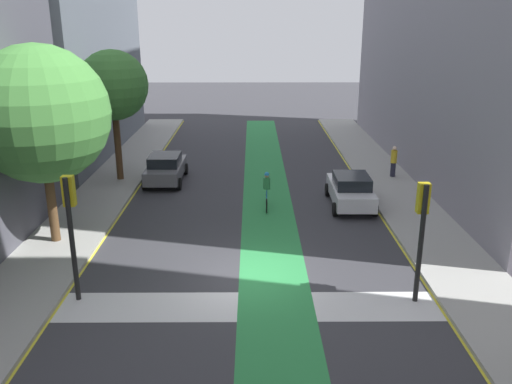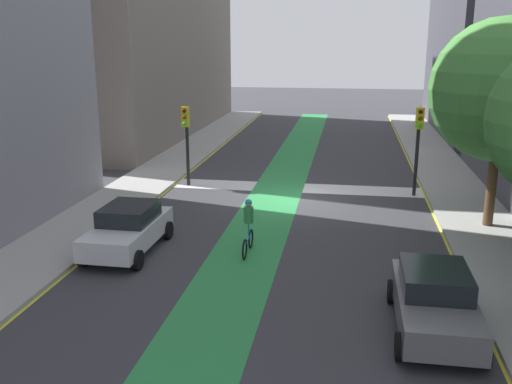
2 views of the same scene
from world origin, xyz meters
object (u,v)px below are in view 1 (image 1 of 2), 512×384
Objects in this scene: street_tree_near at (41,114)px; car_white_right_far at (351,190)px; pedestrian_sidewalk_right_a at (394,161)px; traffic_signal_near_left at (70,214)px; car_grey_left_far at (166,168)px; cyclist_in_lane at (267,190)px; street_tree_far at (113,86)px; traffic_signal_near_right at (422,220)px.

car_white_right_far is at bearing 19.53° from street_tree_near.
pedestrian_sidewalk_right_a is at bearing 29.65° from street_tree_near.
traffic_signal_near_left is 0.96× the size of car_white_right_far.
traffic_signal_near_left is 13.01m from car_grey_left_far.
cyclist_in_lane is 8.78m from pedestrian_sidewalk_right_a.
traffic_signal_near_left is 0.97× the size of car_grey_left_far.
street_tree_far reaches higher than cyclist_in_lane.
car_grey_left_far is at bearing -177.76° from pedestrian_sidewalk_right_a.
street_tree_near reaches higher than pedestrian_sidewalk_right_a.
car_white_right_far is 0.55× the size of street_tree_near.
car_white_right_far is (10.29, 8.81, -2.06)m from traffic_signal_near_left.
street_tree_far is at bearing 97.55° from traffic_signal_near_left.
street_tree_near reaches higher than street_tree_far.
traffic_signal_near_right is 18.31m from street_tree_far.
traffic_signal_near_left is at bearing -127.00° from cyclist_in_lane.
traffic_signal_near_left is 10.58m from cyclist_in_lane.
car_grey_left_far is at bearing 127.45° from traffic_signal_near_right.
street_tree_near is (-15.74, -8.96, 4.17)m from pedestrian_sidewalk_right_a.
street_tree_far reaches higher than traffic_signal_near_left.
pedestrian_sidewalk_right_a reaches higher than car_grey_left_far.
street_tree_near is 1.10× the size of street_tree_far.
street_tree_near is at bearing -93.64° from street_tree_far.
street_tree_near is 8.63m from street_tree_far.
car_grey_left_far is 2.43× the size of pedestrian_sidewalk_right_a.
street_tree_far is at bearing 149.79° from cyclist_in_lane.
traffic_signal_near_left is (-10.79, 0.18, 0.13)m from traffic_signal_near_right.
car_grey_left_far is 0.55× the size of street_tree_near.
car_white_right_far is 1.01× the size of car_grey_left_far.
street_tree_far is (-7.98, 4.65, 4.27)m from cyclist_in_lane.
street_tree_near is at bearing -110.11° from car_grey_left_far.
traffic_signal_near_right is 9.20m from car_white_right_far.
car_white_right_far is at bearing 40.56° from traffic_signal_near_left.
pedestrian_sidewalk_right_a is 0.25× the size of street_tree_far.
pedestrian_sidewalk_right_a is (3.18, 4.50, 0.23)m from car_white_right_far.
street_tree_far reaches higher than pedestrian_sidewalk_right_a.
pedestrian_sidewalk_right_a is (12.64, 0.50, 0.23)m from car_grey_left_far.
traffic_signal_near_left reaches higher than traffic_signal_near_right.
pedestrian_sidewalk_right_a is at bearing 78.72° from traffic_signal_near_right.
street_tree_near reaches higher than car_grey_left_far.
street_tree_far is (-12.01, 4.15, 4.44)m from car_white_right_far.
cyclist_in_lane is at bearing -145.26° from pedestrian_sidewalk_right_a.
traffic_signal_near_left is at bearing -139.44° from car_white_right_far.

